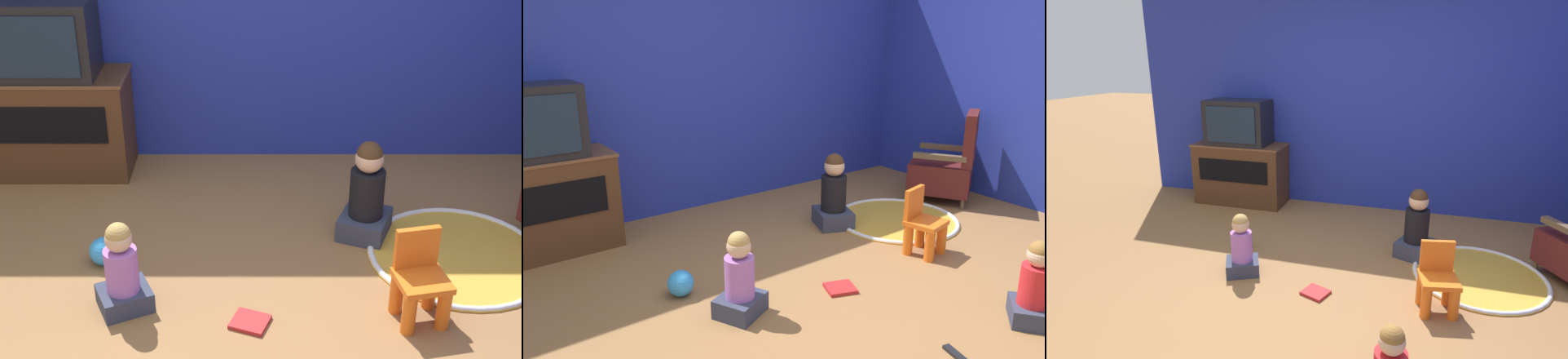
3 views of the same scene
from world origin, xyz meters
TOP-DOWN VIEW (x-y plane):
  - ground_plane at (0.00, 0.00)m, footprint 30.00×30.00m
  - tv_cabinet at (-1.59, 1.94)m, footprint 1.16×0.49m
  - television at (-1.59, 1.93)m, footprint 0.76×0.44m
  - yellow_kid_chair at (0.81, 0.20)m, footprint 0.32×0.31m
  - play_mat at (1.17, 0.78)m, footprint 1.12×1.12m
  - child_watching_center at (0.62, 1.04)m, footprint 0.40×0.42m
  - child_watching_right at (-0.81, 0.28)m, footprint 0.36×0.34m
  - toy_ball at (-1.01, 0.71)m, footprint 0.17×0.17m
  - book at (-0.11, 0.13)m, footprint 0.24×0.23m

SIDE VIEW (x-z plane):
  - ground_plane at x=0.00m, z-range 0.00..0.00m
  - play_mat at x=1.17m, z-range -0.01..0.03m
  - book at x=-0.11m, z-range 0.00..0.02m
  - toy_ball at x=-1.01m, z-range 0.00..0.17m
  - yellow_kid_chair at x=0.81m, z-range -0.04..0.47m
  - child_watching_right at x=-0.81m, z-range -0.04..0.51m
  - child_watching_center at x=0.62m, z-range -0.04..0.62m
  - tv_cabinet at x=-1.59m, z-range 0.01..0.78m
  - television at x=-1.59m, z-range 0.77..1.31m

